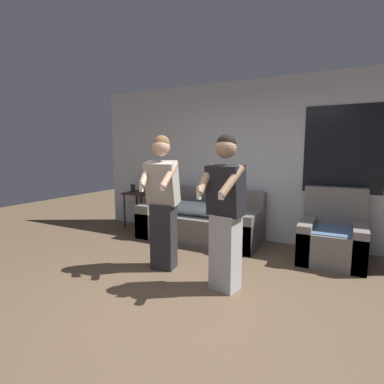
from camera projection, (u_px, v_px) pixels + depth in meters
The scene contains 7 objects.
ground_plane at pixel (186, 311), 2.88m from camera, with size 14.00×14.00×0.00m, color brown.
wall_back at pixel (263, 161), 5.03m from camera, with size 6.45×0.07×2.70m.
couch at pixel (200, 222), 5.18m from camera, with size 2.09×0.88×0.85m.
armchair at pixel (332, 238), 4.22m from camera, with size 0.84×0.92×1.00m.
side_table at pixel (139, 198), 5.96m from camera, with size 0.49×0.47×0.87m.
person_left at pixel (163, 201), 3.81m from camera, with size 0.45×0.54×1.72m.
person_right at pixel (225, 211), 3.23m from camera, with size 0.45×0.52×1.71m.
Camera 1 is at (1.29, -2.36, 1.54)m, focal length 28.00 mm.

